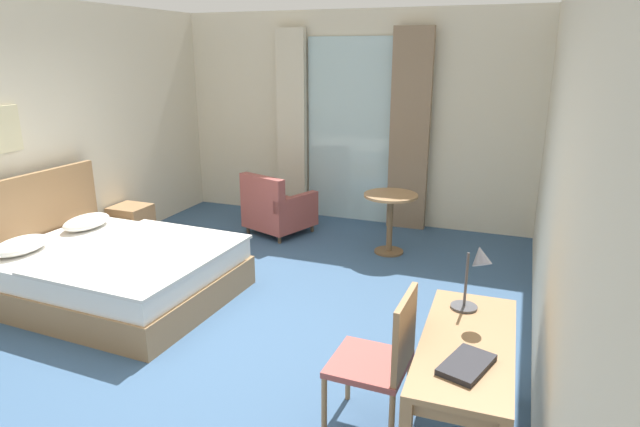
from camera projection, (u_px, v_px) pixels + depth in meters
ground at (219, 341)px, 4.59m from camera, size 5.62×7.90×0.10m
wall_back at (353, 118)px, 7.46m from camera, size 5.22×0.12×2.86m
wall_right at (568, 203)px, 3.29m from camera, size 0.12×7.50×2.86m
balcony_glass_door at (351, 132)px, 7.44m from camera, size 1.25×0.02×2.52m
curtain_panel_left at (292, 125)px, 7.62m from camera, size 0.42×0.10×2.64m
curtain_panel_right at (410, 131)px, 7.04m from camera, size 0.52×0.10×2.64m
bed at (111, 269)px, 5.24m from camera, size 2.22×1.76×1.14m
nightstand at (132, 224)px, 6.75m from camera, size 0.44×0.42×0.48m
writing_desk at (466, 355)px, 3.10m from camera, size 0.55×1.30×0.73m
desk_chair at (383, 356)px, 3.29m from camera, size 0.48×0.49×0.95m
desk_lamp at (476, 269)px, 3.28m from camera, size 0.25×0.28×0.50m
closed_book at (467, 365)px, 2.81m from camera, size 0.29×0.38×0.03m
armchair_by_window at (277, 209)px, 7.06m from camera, size 0.92×0.94×0.82m
round_cafe_table at (390, 210)px, 6.32m from camera, size 0.63×0.63×0.73m
framed_picture at (6, 129)px, 5.23m from camera, size 0.03×0.30×0.45m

